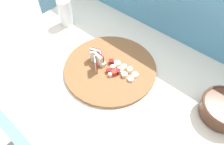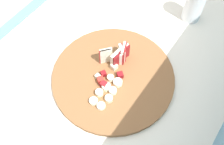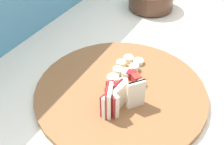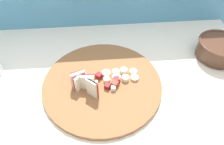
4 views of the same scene
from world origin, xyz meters
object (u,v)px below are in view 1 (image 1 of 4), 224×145
apple_wedge_fan (96,58)px  ceramic_bowl (224,109)px  apple_dice_pile (111,69)px  small_jar (65,13)px  banana_slice_rows (124,70)px  cutting_board (110,68)px

apple_wedge_fan → ceramic_bowl: bearing=13.8°
apple_dice_pile → small_jar: bearing=166.4°
small_jar → banana_slice_rows: bearing=-8.7°
apple_dice_pile → banana_slice_rows: (0.04, 0.03, -0.00)m
cutting_board → apple_wedge_fan: bearing=-162.1°
apple_wedge_fan → banana_slice_rows: (0.12, 0.04, -0.02)m
banana_slice_rows → small_jar: size_ratio=0.90×
banana_slice_rows → apple_dice_pile: bearing=-145.7°
apple_wedge_fan → apple_dice_pile: 0.08m
cutting_board → apple_wedge_fan: apple_wedge_fan is taller
apple_dice_pile → ceramic_bowl: (0.44, 0.12, 0.02)m
ceramic_bowl → banana_slice_rows: bearing=-167.5°
banana_slice_rows → ceramic_bowl: 0.40m
banana_slice_rows → ceramic_bowl: ceramic_bowl is taller
small_jar → cutting_board: bearing=-12.7°
apple_wedge_fan → banana_slice_rows: bearing=17.6°
cutting_board → banana_slice_rows: banana_slice_rows is taller
apple_dice_pile → banana_slice_rows: apple_dice_pile is taller
banana_slice_rows → ceramic_bowl: size_ratio=0.72×
apple_wedge_fan → apple_dice_pile: bearing=6.4°
apple_wedge_fan → apple_dice_pile: (0.08, 0.01, -0.02)m
cutting_board → small_jar: size_ratio=2.95×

